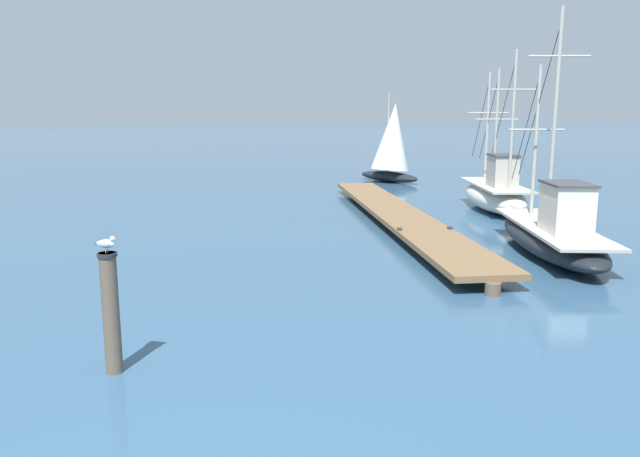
% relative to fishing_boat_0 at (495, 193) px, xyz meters
% --- Properties ---
extents(floating_dock, '(2.29, 18.35, 0.53)m').
position_rel_fishing_boat_0_xyz_m(floating_dock, '(-4.81, -2.25, -0.37)').
color(floating_dock, brown).
rests_on(floating_dock, ground).
extents(fishing_boat_0, '(2.82, 7.26, 6.31)m').
position_rel_fishing_boat_0_xyz_m(fishing_boat_0, '(0.00, 0.00, 0.00)').
color(fishing_boat_0, silver).
rests_on(fishing_boat_0, ground).
extents(fishing_boat_1, '(3.15, 7.95, 6.91)m').
position_rel_fishing_boat_0_xyz_m(fishing_boat_1, '(-1.74, -7.76, -0.10)').
color(fishing_boat_1, black).
rests_on(fishing_boat_1, ground).
extents(mooring_piling, '(0.30, 0.30, 1.94)m').
position_rel_fishing_boat_0_xyz_m(mooring_piling, '(-12.70, -14.28, 0.27)').
color(mooring_piling, brown).
rests_on(mooring_piling, ground).
extents(perched_seagull, '(0.36, 0.24, 0.26)m').
position_rel_fishing_boat_0_xyz_m(perched_seagull, '(-12.70, -14.28, 1.35)').
color(perched_seagull, gold).
rests_on(perched_seagull, mooring_piling).
extents(distant_sailboat, '(3.43, 4.28, 5.09)m').
position_rel_fishing_boat_0_xyz_m(distant_sailboat, '(-1.59, 10.74, 1.57)').
color(distant_sailboat, black).
rests_on(distant_sailboat, ground).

